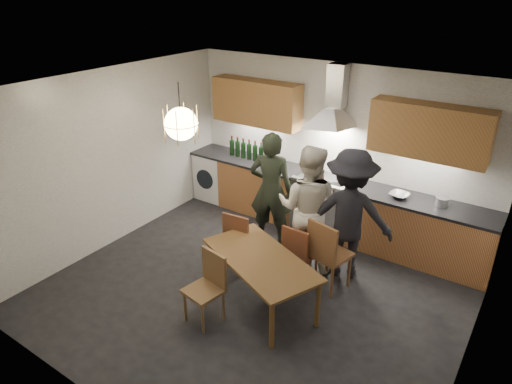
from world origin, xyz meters
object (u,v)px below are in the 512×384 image
Objects in this scene: person_left at (271,189)px; stock_pot at (442,202)px; person_right at (349,215)px; mixing_bowl at (399,195)px; chair_front at (209,282)px; person_mid at (308,208)px; wine_bottles at (249,150)px; chair_back_left at (239,237)px; dining_table at (261,263)px.

person_left is 10.21× the size of stock_pot.
person_right is at bearing -135.07° from stock_pot.
chair_front is at bearing -116.71° from mixing_bowl.
person_mid is 6.65× the size of mixing_bowl.
chair_back_left is at bearing -59.26° from wine_bottles.
person_right is 6.75× the size of mixing_bowl.
stock_pot is at bearing -154.04° from person_right.
chair_front is 2.02m from person_right.
chair_front is at bearing -99.00° from dining_table.
wine_bottles reaches higher than mixing_bowl.
chair_back_left is 2.77m from stock_pot.
chair_front is 1.74m from person_mid.
person_left reaches higher than stock_pot.
chair_back_left is 1.50m from person_right.
person_right is at bearing -113.21° from mixing_bowl.
person_mid reaches higher than stock_pot.
person_right is 10.47× the size of stock_pot.
person_mid is 1.98m from wine_bottles.
person_right reaches higher than person_left.
wine_bottles is at bearing -64.49° from chair_back_left.
dining_table is 2.63m from stock_pot.
dining_table is at bearing 139.14° from chair_back_left.
dining_table is 0.96× the size of person_right.
stock_pot is at bearing 64.89° from chair_front.
person_mid is 10.31× the size of stock_pot.
dining_table is at bearing 67.62° from chair_front.
mixing_bowl reaches higher than chair_front.
dining_table is 2.15× the size of wine_bottles.
person_left is at bearing -93.23° from chair_back_left.
chair_front is (-0.35, -0.56, -0.08)m from dining_table.
dining_table is 1.52m from person_left.
mixing_bowl is at bearing -174.26° from person_left.
person_right reaches higher than chair_back_left.
mixing_bowl is (0.92, 0.97, 0.05)m from person_mid.
person_mid is 1.34m from mixing_bowl.
chair_back_left is 2.31m from mixing_bowl.
person_right is at bearing -22.57° from wine_bottles.
dining_table is 1.36m from person_right.
dining_table is at bearing 44.61° from person_right.
person_mid is 1.81m from stock_pot.
stock_pot is (2.22, 0.79, 0.08)m from person_left.
chair_front is 1.08× the size of wine_bottles.
dining_table is 1.13m from person_mid.
mixing_bowl is at bearing -1.23° from wine_bottles.
mixing_bowl reaches higher than chair_back_left.
dining_table is 2.30m from mixing_bowl.
mixing_bowl is at bearing 73.20° from chair_front.
chair_front is 5.07× the size of stock_pot.
chair_back_left is 5.04× the size of stock_pot.
person_left is at bearing 110.30° from chair_front.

